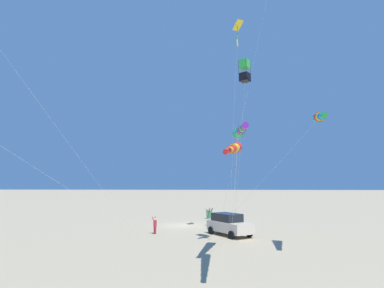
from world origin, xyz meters
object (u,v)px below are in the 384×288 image
object	(u,v)px
person_adult_flyer	(210,216)
kite_windsock_magenta_far_left	(240,131)
person_child_grey_jacket	(207,213)
kite_windsock_red_high_left	(320,117)
kite_delta_rainbow_low_near	(237,26)
person_child_green_jacket	(155,225)
cooler_box	(219,229)
parked_car	(229,224)
kite_box_orange_high_right	(245,71)
kite_windsock_checkered_midright	(234,149)

from	to	relation	value
person_adult_flyer	kite_windsock_magenta_far_left	bearing A→B (deg)	-173.04
person_child_grey_jacket	kite_windsock_red_high_left	size ratio (longest dim) A/B	0.12
kite_delta_rainbow_low_near	person_child_green_jacket	bearing A→B (deg)	87.58
kite_delta_rainbow_low_near	cooler_box	bearing A→B (deg)	39.88
parked_car	person_adult_flyer	bearing A→B (deg)	17.42
cooler_box	kite_box_orange_high_right	world-z (taller)	kite_box_orange_high_right
person_child_grey_jacket	kite_box_orange_high_right	xyz separation A→B (m)	(-17.81, -3.66, 11.94)
kite_windsock_magenta_far_left	person_child_green_jacket	bearing A→B (deg)	29.65
kite_windsock_checkered_midright	kite_windsock_red_high_left	xyz separation A→B (m)	(0.89, -5.68, 2.14)
person_child_green_jacket	kite_windsock_red_high_left	size ratio (longest dim) A/B	0.14
cooler_box	kite_delta_rainbow_low_near	bearing A→B (deg)	-140.12
person_adult_flyer	kite_box_orange_high_right	size ratio (longest dim) A/B	0.14
kite_windsock_checkered_midright	kite_box_orange_high_right	bearing A→B (deg)	-23.21
person_child_grey_jacket	kite_windsock_magenta_far_left	xyz separation A→B (m)	(-24.40, -2.74, 6.17)
parked_car	kite_windsock_checkered_midright	size ratio (longest dim) A/B	0.40
cooler_box	kite_windsock_checkered_midright	xyz separation A→B (m)	(-9.90, -1.08, 6.35)
cooler_box	person_child_grey_jacket	size ratio (longest dim) A/B	0.49
parked_car	kite_delta_rainbow_low_near	distance (m)	18.29
person_child_grey_jacket	kite_windsock_magenta_far_left	size ratio (longest dim) A/B	0.08
kite_box_orange_high_right	kite_delta_rainbow_low_near	bearing A→B (deg)	1.58
cooler_box	person_child_grey_jacket	xyz separation A→B (m)	(10.33, 1.54, 0.49)
person_adult_flyer	person_child_green_jacket	world-z (taller)	person_adult_flyer
parked_car	cooler_box	size ratio (longest dim) A/B	7.30
parked_car	kite_windsock_checkered_midright	bearing A→B (deg)	-178.52
person_child_green_jacket	person_adult_flyer	bearing A→B (deg)	-38.87
person_child_grey_jacket	kite_windsock_magenta_far_left	bearing A→B (deg)	-173.59
person_child_grey_jacket	kite_windsock_checkered_midright	distance (m)	21.22
parked_car	person_child_green_jacket	size ratio (longest dim) A/B	3.05
kite_windsock_red_high_left	kite_windsock_checkered_midright	bearing A→B (deg)	98.94
person_adult_flyer	kite_windsock_magenta_far_left	world-z (taller)	kite_windsock_magenta_far_left
cooler_box	kite_windsock_checkered_midright	bearing A→B (deg)	-173.79
kite_windsock_checkered_midright	kite_windsock_magenta_far_left	xyz separation A→B (m)	(-4.17, -0.12, 0.31)
parked_car	cooler_box	xyz separation A→B (m)	(2.15, 0.88, -0.74)
person_child_green_jacket	kite_delta_rainbow_low_near	bearing A→B (deg)	-92.42
parked_car	kite_delta_rainbow_low_near	xyz separation A→B (m)	(-0.21, -1.10, 18.26)
person_child_green_jacket	kite_delta_rainbow_low_near	xyz separation A→B (m)	(-0.32, -7.62, 18.39)
kite_windsock_magenta_far_left	person_adult_flyer	bearing A→B (deg)	6.96
kite_delta_rainbow_low_near	kite_box_orange_high_right	world-z (taller)	kite_delta_rainbow_low_near
kite_delta_rainbow_low_near	kite_windsock_checkered_midright	size ratio (longest dim) A/B	1.73
cooler_box	person_adult_flyer	distance (m)	3.97
cooler_box	kite_windsock_magenta_far_left	world-z (taller)	kite_windsock_magenta_far_left
kite_delta_rainbow_low_near	kite_windsock_red_high_left	world-z (taller)	kite_delta_rainbow_low_near
kite_windsock_magenta_far_left	kite_windsock_checkered_midright	bearing A→B (deg)	1.69
kite_windsock_red_high_left	parked_car	bearing A→B (deg)	40.62
kite_delta_rainbow_low_near	kite_windsock_magenta_far_left	size ratio (longest dim) A/B	1.28
person_child_green_jacket	kite_windsock_checkered_midright	bearing A→B (deg)	-139.46
kite_windsock_magenta_far_left	kite_delta_rainbow_low_near	bearing A→B (deg)	-3.79
person_adult_flyer	person_child_grey_jacket	size ratio (longest dim) A/B	1.50
person_child_green_jacket	kite_windsock_magenta_far_left	xyz separation A→B (m)	(-12.03, -6.85, 6.06)
kite_box_orange_high_right	person_child_grey_jacket	bearing A→B (deg)	11.61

